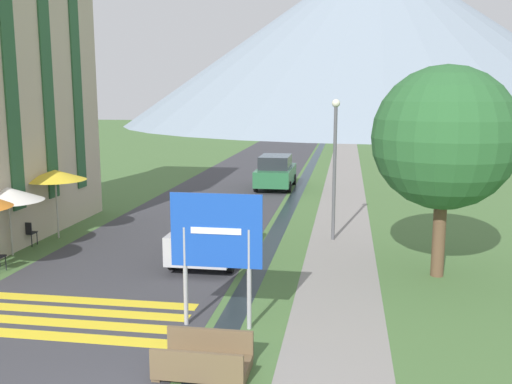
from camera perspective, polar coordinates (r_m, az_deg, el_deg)
ground_plane at (r=27.92m, az=1.30°, el=-0.76°), size 160.00×160.00×0.00m
road at (r=38.06m, az=-0.38°, el=2.09°), size 6.40×60.00×0.01m
footpath at (r=37.54m, az=8.85°, el=1.87°), size 2.20×60.00×0.01m
drainage_channel at (r=37.63m, az=5.19°, el=1.96°), size 0.60×60.00×0.00m
crosswalk_marking at (r=14.21m, az=-17.97°, el=-11.80°), size 5.44×2.54×0.01m
mountain_distant at (r=101.27m, az=11.75°, el=14.89°), size 83.64×83.64×28.83m
road_sign at (r=12.43m, az=-3.98°, el=-4.89°), size 2.03×0.11×3.02m
footbridge at (r=11.07m, az=-5.26°, el=-16.51°), size 1.70×1.10×0.65m
parked_car_near at (r=17.78m, az=-4.57°, el=-3.92°), size 1.92×3.98×1.82m
parked_car_far at (r=31.14m, az=1.98°, el=2.04°), size 1.96×4.36×1.82m
cafe_chair_far_right at (r=20.84m, az=-21.84°, el=-3.69°), size 0.40×0.40×0.85m
cafe_umbrella_middle_white at (r=19.58m, az=-23.55°, el=-0.20°), size 2.19×2.19×2.22m
cafe_umbrella_rear_yellow at (r=21.33m, az=-19.46°, el=1.60°), size 2.16×2.16×2.47m
streetlamp at (r=20.00m, az=7.88°, el=3.47°), size 0.28×0.28×4.94m
tree_by_path at (r=16.48m, az=18.32°, el=5.14°), size 3.96×3.96×5.91m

